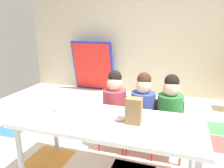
{
  "coord_description": "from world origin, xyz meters",
  "views": [
    {
      "loc": [
        0.39,
        -2.21,
        1.4
      ],
      "look_at": [
        -0.23,
        -0.33,
        0.86
      ],
      "focal_mm": 35.07,
      "sensor_mm": 36.0,
      "label": 1
    }
  ],
  "objects": [
    {
      "name": "seated_child_far_right",
      "position": [
        0.3,
        -0.0,
        0.55
      ],
      "size": [
        0.33,
        0.33,
        0.92
      ],
      "color": "red",
      "rests_on": "ground_plane"
    },
    {
      "name": "back_wall",
      "position": [
        0.0,
        2.28,
        1.35
      ],
      "size": [
        5.88,
        0.1,
        2.7
      ],
      "primitive_type": "cube",
      "color": "beige",
      "rests_on": "ground_plane"
    },
    {
      "name": "folded_activity_table",
      "position": [
        -1.45,
        2.08,
        0.54
      ],
      "size": [
        0.9,
        0.29,
        1.09
      ],
      "color": "#1E33BF",
      "rests_on": "ground_plane"
    },
    {
      "name": "paper_plate_near_edge",
      "position": [
        -0.69,
        -0.53,
        0.62
      ],
      "size": [
        0.18,
        0.18,
        0.01
      ],
      "primitive_type": "cylinder",
      "color": "white",
      "rests_on": "craft_table"
    },
    {
      "name": "donut_powdered_on_plate",
      "position": [
        -0.69,
        -0.53,
        0.64
      ],
      "size": [
        0.12,
        0.12,
        0.04
      ],
      "primitive_type": "torus",
      "color": "white",
      "rests_on": "craft_table"
    },
    {
      "name": "craft_table",
      "position": [
        -0.18,
        -0.58,
        0.56
      ],
      "size": [
        1.6,
        0.69,
        0.61
      ],
      "color": "white",
      "rests_on": "ground_plane"
    },
    {
      "name": "seated_child_near_camera",
      "position": [
        -0.3,
        -0.0,
        0.55
      ],
      "size": [
        0.33,
        0.33,
        0.92
      ],
      "color": "red",
      "rests_on": "ground_plane"
    },
    {
      "name": "ground_plane",
      "position": [
        -0.0,
        -0.0,
        -0.01
      ],
      "size": [
        5.88,
        4.57,
        0.02
      ],
      "color": "silver"
    },
    {
      "name": "seated_child_middle_seat",
      "position": [
        0.02,
        -0.0,
        0.55
      ],
      "size": [
        0.32,
        0.31,
        0.92
      ],
      "color": "red",
      "rests_on": "ground_plane"
    },
    {
      "name": "paper_bag_brown",
      "position": [
        0.04,
        -0.58,
        0.72
      ],
      "size": [
        0.13,
        0.09,
        0.22
      ],
      "primitive_type": "cube",
      "color": "#9E754C",
      "rests_on": "craft_table"
    },
    {
      "name": "donut_powdered_loose",
      "position": [
        -0.09,
        -0.54,
        0.63
      ],
      "size": [
        0.11,
        0.11,
        0.03
      ],
      "primitive_type": "torus",
      "color": "white",
      "rests_on": "craft_table"
    }
  ]
}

